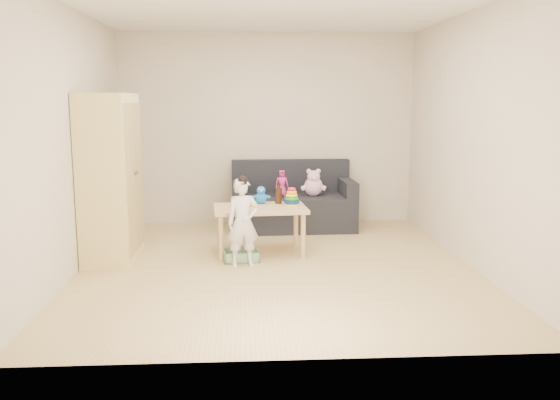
{
  "coord_description": "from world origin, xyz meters",
  "views": [
    {
      "loc": [
        -0.33,
        -5.92,
        1.7
      ],
      "look_at": [
        0.05,
        0.25,
        0.65
      ],
      "focal_mm": 38.0,
      "sensor_mm": 36.0,
      "label": 1
    }
  ],
  "objects": [
    {
      "name": "storage_bin",
      "position": [
        -0.37,
        0.23,
        0.06
      ],
      "size": [
        0.41,
        0.32,
        0.11
      ],
      "primitive_type": null,
      "rotation": [
        0.0,
        0.0,
        0.12
      ],
      "color": "#77A477",
      "rests_on": "ground"
    },
    {
      "name": "blue_plush",
      "position": [
        -0.14,
        0.71,
        0.64
      ],
      "size": [
        0.17,
        0.14,
        0.21
      ],
      "primitive_type": null,
      "rotation": [
        0.0,
        0.0,
        0.01
      ],
      "color": "blue",
      "rests_on": "play_table"
    },
    {
      "name": "play_table",
      "position": [
        -0.15,
        0.51,
        0.27
      ],
      "size": [
        1.05,
        0.71,
        0.53
      ],
      "primitive_type": "cube",
      "rotation": [
        0.0,
        0.0,
        0.07
      ],
      "color": "#E1B57B",
      "rests_on": "ground"
    },
    {
      "name": "wooden_figure",
      "position": [
        -0.28,
        0.51,
        0.59
      ],
      "size": [
        0.05,
        0.04,
        0.12
      ],
      "primitive_type": null,
      "rotation": [
        0.0,
        0.0,
        -0.08
      ],
      "color": "brown",
      "rests_on": "play_table"
    },
    {
      "name": "yellow_book",
      "position": [
        -0.31,
        0.6,
        0.54
      ],
      "size": [
        0.2,
        0.2,
        0.01
      ],
      "primitive_type": "cube",
      "rotation": [
        0.0,
        0.0,
        0.03
      ],
      "color": "gold",
      "rests_on": "play_table"
    },
    {
      "name": "brown_bottle",
      "position": [
        0.06,
        0.71,
        0.63
      ],
      "size": [
        0.08,
        0.08,
        0.23
      ],
      "color": "black",
      "rests_on": "play_table"
    },
    {
      "name": "room",
      "position": [
        0.0,
        0.0,
        1.3
      ],
      "size": [
        4.5,
        4.5,
        4.5
      ],
      "color": "tan",
      "rests_on": "ground"
    },
    {
      "name": "wardrobe",
      "position": [
        -1.74,
        0.42,
        0.88
      ],
      "size": [
        0.49,
        0.98,
        1.77
      ],
      "primitive_type": "cube",
      "color": "#EFD883",
      "rests_on": "ground"
    },
    {
      "name": "pink_bear",
      "position": [
        0.58,
        1.73,
        0.6
      ],
      "size": [
        0.3,
        0.27,
        0.3
      ],
      "primitive_type": null,
      "rotation": [
        0.0,
        0.0,
        -0.19
      ],
      "color": "#F3B3D2",
      "rests_on": "sofa"
    },
    {
      "name": "doll",
      "position": [
        0.16,
        1.7,
        0.62
      ],
      "size": [
        0.18,
        0.13,
        0.34
      ],
      "primitive_type": "imported",
      "rotation": [
        0.0,
        0.0,
        0.07
      ],
      "color": "#E02A8F",
      "rests_on": "sofa"
    },
    {
      "name": "sofa",
      "position": [
        0.32,
        1.77,
        0.23
      ],
      "size": [
        1.63,
        0.84,
        0.45
      ],
      "primitive_type": "cube",
      "rotation": [
        0.0,
        0.0,
        0.03
      ],
      "color": "black",
      "rests_on": "ground"
    },
    {
      "name": "ring_stacker",
      "position": [
        0.2,
        0.58,
        0.61
      ],
      "size": [
        0.18,
        0.18,
        0.2
      ],
      "color": "#ECFF0D",
      "rests_on": "play_table"
    },
    {
      "name": "toddler",
      "position": [
        -0.34,
        0.03,
        0.45
      ],
      "size": [
        0.37,
        0.28,
        0.89
      ],
      "primitive_type": "imported",
      "rotation": [
        0.0,
        0.0,
        0.2
      ],
      "color": "silver",
      "rests_on": "ground"
    }
  ]
}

